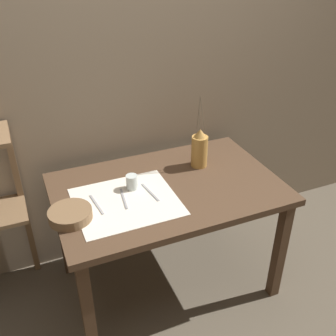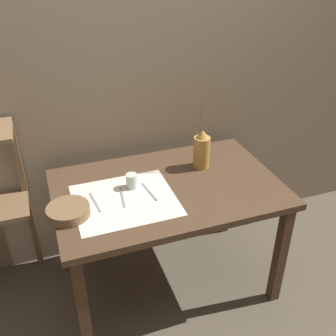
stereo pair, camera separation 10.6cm
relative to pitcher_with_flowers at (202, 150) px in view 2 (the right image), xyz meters
The scene contains 10 objects.
ground_plane 0.92m from the pitcher_with_flowers, 152.48° to the right, with size 12.00×12.00×0.00m, color brown.
stone_wall_back 0.57m from the pitcher_with_flowers, 125.12° to the left, with size 7.00×0.06×2.40m.
wooden_table 0.37m from the pitcher_with_flowers, 152.48° to the right, with size 1.29×0.83×0.76m.
linen_cloth 0.58m from the pitcher_with_flowers, 159.97° to the right, with size 0.54×0.48×0.00m.
pitcher_with_flowers is the anchor object (origin of this frame).
wooden_bowl 0.87m from the pitcher_with_flowers, 164.81° to the right, with size 0.22×0.22×0.05m.
glass_tumbler_near 0.48m from the pitcher_with_flowers, 169.38° to the right, with size 0.07×0.07×0.08m.
knife_center 0.72m from the pitcher_with_flowers, 166.59° to the right, with size 0.03×0.19×0.00m.
fork_inner 0.58m from the pitcher_with_flowers, 162.66° to the right, with size 0.04×0.19×0.00m.
fork_outer 0.43m from the pitcher_with_flowers, 156.74° to the right, with size 0.04×0.19×0.00m.
Camera 2 is at (-0.63, -1.77, 2.00)m, focal length 42.00 mm.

